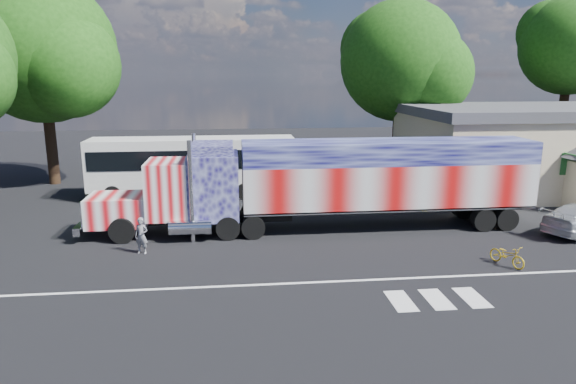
{
  "coord_description": "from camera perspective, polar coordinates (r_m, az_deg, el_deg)",
  "views": [
    {
      "loc": [
        -2.49,
        -19.61,
        7.11
      ],
      "look_at": [
        0.0,
        3.0,
        1.9
      ],
      "focal_mm": 32.0,
      "sensor_mm": 36.0,
      "label": 1
    }
  ],
  "objects": [
    {
      "name": "tree_nw_a",
      "position": [
        37.01,
        -25.5,
        14.02
      ],
      "size": [
        9.72,
        9.25,
        13.3
      ],
      "color": "black",
      "rests_on": "ground"
    },
    {
      "name": "coach_bus",
      "position": [
        30.96,
        -10.47,
        2.82
      ],
      "size": [
        11.98,
        2.79,
        3.48
      ],
      "color": "silver",
      "rests_on": "ground"
    },
    {
      "name": "ground",
      "position": [
        21.01,
        0.9,
        -6.88
      ],
      "size": [
        100.0,
        100.0,
        0.0
      ],
      "primitive_type": "plane",
      "color": "black"
    },
    {
      "name": "bicycle",
      "position": [
        21.37,
        23.17,
        -6.47
      ],
      "size": [
        1.11,
        1.63,
        0.81
      ],
      "primitive_type": "imported",
      "rotation": [
        0.0,
        0.0,
        0.41
      ],
      "color": "gold",
      "rests_on": "ground"
    },
    {
      "name": "lane_markings",
      "position": [
        17.86,
        7.99,
        -10.67
      ],
      "size": [
        30.0,
        2.67,
        0.01
      ],
      "color": "silver",
      "rests_on": "ground"
    },
    {
      "name": "tree_ne_a",
      "position": [
        39.19,
        12.61,
        13.94
      ],
      "size": [
        9.13,
        8.69,
        12.43
      ],
      "color": "black",
      "rests_on": "ground"
    },
    {
      "name": "semi_truck",
      "position": [
        23.9,
        5.03,
        1.2
      ],
      "size": [
        20.84,
        3.29,
        4.44
      ],
      "color": "black",
      "rests_on": "ground"
    },
    {
      "name": "tree_far_ne",
      "position": [
        47.32,
        29.05,
        13.97
      ],
      "size": [
        8.05,
        7.67,
        13.19
      ],
      "color": "black",
      "rests_on": "ground"
    },
    {
      "name": "woman",
      "position": [
        21.66,
        -15.99,
        -4.69
      ],
      "size": [
        0.62,
        0.5,
        1.49
      ],
      "primitive_type": "imported",
      "rotation": [
        0.0,
        0.0,
        -0.28
      ],
      "color": "slate",
      "rests_on": "ground"
    }
  ]
}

